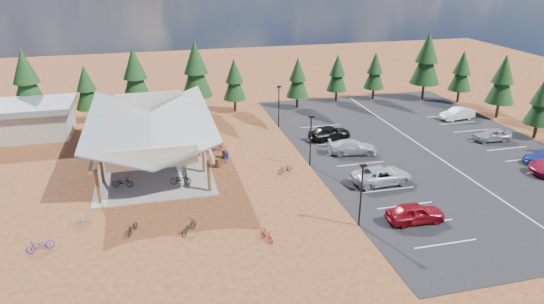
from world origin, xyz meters
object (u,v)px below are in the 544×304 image
object	(u,v)px
bike_3	(121,133)
bike_12	(189,227)
lamp_post_2	(279,104)
car_3	(353,147)
bike_15	(216,147)
car_2	(382,175)
bike_4	(181,179)
bike_14	(227,156)
bike_5	(174,168)
car_0	(415,213)
bike_6	(183,140)
lamp_post_1	(311,137)
car_4	(330,132)
bike_11	(267,235)
trash_bin_0	(218,163)
outbuilding	(24,120)
bike_0	(123,182)
bike_16	(285,169)
bike_pavilion	(150,125)
bike_10	(40,245)
trash_bin_1	(225,154)
car_9	(457,114)
car_8	(492,135)
bike_7	(165,134)
bike_9	(83,219)
lamp_post_0	(361,191)
bike_1	(130,161)
bike_8	(133,228)
bike_2	(134,152)

from	to	relation	value
bike_3	bike_12	distance (m)	23.39
lamp_post_2	car_3	xyz separation A→B (m)	(5.27, -10.24, -2.20)
bike_15	car_2	world-z (taller)	car_2
bike_4	bike_14	bearing A→B (deg)	-34.82
bike_5	bike_12	bearing A→B (deg)	-176.27
bike_15	car_0	bearing A→B (deg)	-176.14
bike_6	car_3	bearing A→B (deg)	-112.45
lamp_post_1	car_4	bearing A→B (deg)	55.30
bike_11	bike_6	bearing A→B (deg)	76.90
trash_bin_0	car_3	bearing A→B (deg)	0.08
bike_11	car_4	distance (m)	22.20
outbuilding	car_3	size ratio (longest dim) A/B	2.18
trash_bin_0	car_4	xyz separation A→B (m)	(13.35, 4.68, 0.41)
bike_0	bike_16	distance (m)	14.93
bike_pavilion	bike_11	world-z (taller)	bike_pavilion
bike_pavilion	bike_16	bearing A→B (deg)	-27.20
bike_11	bike_15	xyz separation A→B (m)	(-1.13, 18.23, 0.06)
bike_3	car_2	bearing A→B (deg)	-140.65
bike_11	bike_14	distance (m)	15.62
bike_10	bike_15	xyz separation A→B (m)	(14.57, 15.65, 0.02)
lamp_post_2	trash_bin_1	world-z (taller)	lamp_post_2
bike_pavilion	bike_10	xyz separation A→B (m)	(-8.10, -14.77, -3.34)
bike_6	car_3	distance (m)	18.41
lamp_post_1	lamp_post_2	bearing A→B (deg)	90.00
bike_16	car_9	size ratio (longest dim) A/B	0.39
lamp_post_2	car_8	size ratio (longest dim) A/B	1.22
bike_7	bike_9	size ratio (longest dim) A/B	1.00
lamp_post_0	bike_6	size ratio (longest dim) A/B	3.00
bike_11	bike_15	bearing A→B (deg)	68.84
bike_0	car_3	bearing A→B (deg)	-73.18
car_4	bike_9	bearing A→B (deg)	108.18
lamp_post_1	car_3	world-z (taller)	lamp_post_1
bike_1	bike_8	bearing A→B (deg)	-171.14
car_9	bike_5	bearing A→B (deg)	-84.92
bike_15	bike_pavilion	bearing A→B (deg)	66.52
bike_0	bike_1	size ratio (longest dim) A/B	1.00
bike_2	lamp_post_1	bearing A→B (deg)	-100.18
bike_15	car_8	xyz separation A→B (m)	(30.45, -4.36, 0.25)
lamp_post_0	bike_11	world-z (taller)	lamp_post_0
trash_bin_1	car_2	bearing A→B (deg)	-36.40
trash_bin_0	trash_bin_1	xyz separation A→B (m)	(1.04, 2.15, 0.00)
bike_0	bike_8	size ratio (longest dim) A/B	1.10
bike_8	bike_9	world-z (taller)	bike_9
bike_5	car_2	bearing A→B (deg)	-109.05
lamp_post_2	bike_3	distance (m)	18.59
trash_bin_0	bike_7	size ratio (longest dim) A/B	0.59
bike_pavilion	bike_11	xyz separation A→B (m)	(7.60, -17.36, -3.38)
bike_11	car_9	size ratio (longest dim) A/B	0.33
car_2	car_3	xyz separation A→B (m)	(0.28, 7.34, -0.04)
car_8	lamp_post_1	bearing A→B (deg)	-81.21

